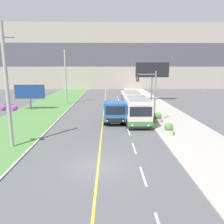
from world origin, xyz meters
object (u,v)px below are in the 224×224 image
at_px(utility_pole_near, 7,90).
at_px(planter_round_second, 158,118).
at_px(billboard_large, 152,71).
at_px(dump_truck, 115,112).
at_px(car_distant, 126,99).
at_px(billboard_small, 30,92).
at_px(utility_pole_far, 66,77).
at_px(traffic_light_mast, 150,90).
at_px(planter_round_near, 169,129).
at_px(city_bus, 134,106).

relative_size(utility_pole_near, planter_round_second, 8.41).
xyz_separation_m(utility_pole_near, billboard_large, (16.34, 25.26, 1.20)).
xyz_separation_m(dump_truck, car_distant, (2.59, 15.01, -0.62)).
bearing_deg(billboard_small, car_distant, 22.67).
xyz_separation_m(car_distant, utility_pole_far, (-11.02, -0.16, 4.20)).
height_order(dump_truck, traffic_light_mast, traffic_light_mast).
bearing_deg(planter_round_near, utility_pole_near, -168.08).
distance_m(city_bus, planter_round_second, 3.75).
relative_size(utility_pole_near, traffic_light_mast, 1.61).
xyz_separation_m(city_bus, utility_pole_far, (-10.96, 12.27, 3.34)).
height_order(utility_pole_near, planter_round_second, utility_pole_near).
height_order(traffic_light_mast, planter_round_near, traffic_light_mast).
distance_m(city_bus, planter_round_near, 8.02).
distance_m(traffic_light_mast, billboard_small, 18.97).
xyz_separation_m(traffic_light_mast, planter_round_second, (1.08, 0.16, -3.26)).
distance_m(dump_truck, billboard_large, 19.56).
relative_size(billboard_large, billboard_small, 1.65).
bearing_deg(planter_round_near, billboard_large, 83.13).
bearing_deg(utility_pole_far, dump_truck, -60.43).
height_order(city_bus, billboard_large, billboard_large).
height_order(billboard_large, planter_round_second, billboard_large).
distance_m(dump_truck, billboard_small, 15.48).
distance_m(utility_pole_near, traffic_light_mast, 14.82).
height_order(utility_pole_far, planter_round_near, utility_pole_far).
relative_size(city_bus, dump_truck, 1.98).
bearing_deg(utility_pole_far, car_distant, 0.83).
height_order(car_distant, billboard_small, billboard_small).
relative_size(billboard_small, planter_round_near, 3.95).
bearing_deg(traffic_light_mast, dump_truck, 177.91).
xyz_separation_m(billboard_small, planter_round_near, (17.82, -13.56, -2.15)).
height_order(dump_truck, billboard_small, billboard_small).
height_order(car_distant, billboard_large, billboard_large).
height_order(dump_truck, planter_round_near, dump_truck).
bearing_deg(traffic_light_mast, planter_round_second, 8.59).
bearing_deg(dump_truck, planter_round_second, 0.20).
distance_m(city_bus, traffic_light_mast, 3.86).
bearing_deg(dump_truck, car_distant, 80.21).
height_order(city_bus, utility_pole_far, utility_pole_far).
xyz_separation_m(traffic_light_mast, billboard_small, (-16.81, 8.73, -1.11)).
height_order(billboard_large, billboard_small, billboard_large).
height_order(utility_pole_near, traffic_light_mast, utility_pole_near).
xyz_separation_m(utility_pole_far, planter_round_second, (13.51, -14.83, -4.30)).
distance_m(utility_pole_near, planter_round_near, 14.51).
xyz_separation_m(car_distant, traffic_light_mast, (1.41, -15.16, 3.15)).
xyz_separation_m(billboard_small, planter_round_second, (17.89, -8.56, -2.15)).
height_order(utility_pole_far, billboard_large, utility_pole_far).
bearing_deg(planter_round_second, planter_round_near, -90.82).
height_order(city_bus, traffic_light_mast, traffic_light_mast).
height_order(city_bus, utility_pole_near, utility_pole_near).
bearing_deg(city_bus, car_distant, 89.72).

